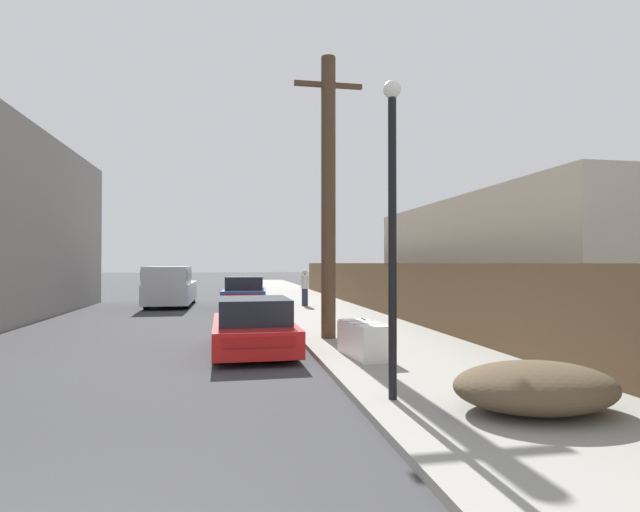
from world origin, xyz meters
The scene contains 11 objects.
sidewalk_curb centered at (5.30, 23.50, 0.06)m, with size 4.20×63.00×0.12m, color gray.
discarded_fridge centered at (4.15, 7.21, 0.47)m, with size 0.81×1.66×0.73m.
parked_sports_car_red centered at (1.94, 8.86, 0.58)m, with size 1.88×4.20×1.27m.
car_parked_mid centered at (2.09, 20.31, 0.67)m, with size 2.20×4.38×1.45m.
pickup_truck centered at (-1.38, 21.57, 0.94)m, with size 2.06×5.35×1.90m.
utility_pole centered at (3.93, 9.88, 3.86)m, with size 1.80×0.38×7.34m.
street_lamp centered at (3.69, 3.99, 2.78)m, with size 0.26×0.26×4.57m.
brush_pile centered at (5.36, 3.12, 0.44)m, with size 2.20×1.63×0.64m.
wooden_fence centered at (7.25, 17.09, 1.09)m, with size 0.08×33.37×1.94m, color brown.
building_right_house centered at (11.22, 12.25, 2.06)m, with size 6.00×12.79×4.11m, color beige.
pedestrian centered at (4.76, 19.59, 0.95)m, with size 0.34×0.34×1.63m.
Camera 1 is at (1.40, -2.84, 2.06)m, focal length 28.00 mm.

